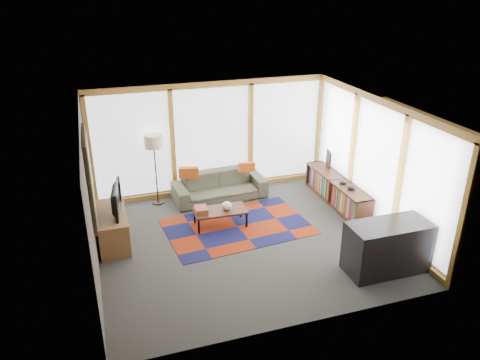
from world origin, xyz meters
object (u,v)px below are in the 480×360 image
object	(u,v)px
coffee_table	(220,218)
floor_lamp	(156,170)
sofa	(220,186)
bar_counter	(387,247)
bookshelf	(337,191)
tv_console	(113,228)
television	(112,199)

from	to	relation	value
coffee_table	floor_lamp	bearing A→B (deg)	126.19
sofa	floor_lamp	distance (m)	1.48
floor_lamp	coffee_table	xyz separation A→B (m)	(1.05, -1.44, -0.63)
bar_counter	sofa	bearing A→B (deg)	118.54
coffee_table	bookshelf	distance (m)	2.76
sofa	bar_counter	bearing A→B (deg)	-65.19
tv_console	television	size ratio (longest dim) A/B	1.38
tv_console	television	distance (m)	0.59
bookshelf	bar_counter	xyz separation A→B (m)	(-0.46, -2.57, 0.16)
television	floor_lamp	bearing A→B (deg)	-26.35
bookshelf	floor_lamp	bearing A→B (deg)	161.75
sofa	bookshelf	bearing A→B (deg)	-26.95
tv_console	bar_counter	distance (m)	4.99
sofa	coffee_table	world-z (taller)	sofa
sofa	floor_lamp	world-z (taller)	floor_lamp
floor_lamp	bar_counter	size ratio (longest dim) A/B	1.14
coffee_table	television	world-z (taller)	television
sofa	television	distance (m)	2.77
sofa	television	xyz separation A→B (m)	(-2.39, -1.25, 0.61)
tv_console	bar_counter	size ratio (longest dim) A/B	0.91
floor_lamp	coffee_table	bearing A→B (deg)	-53.81
tv_console	bar_counter	xyz separation A→B (m)	(4.40, -2.35, 0.12)
sofa	coffee_table	xyz separation A→B (m)	(-0.33, -1.23, -0.13)
sofa	bookshelf	world-z (taller)	sofa
sofa	floor_lamp	size ratio (longest dim) A/B	1.31
coffee_table	bookshelf	xyz separation A→B (m)	(2.75, 0.18, 0.11)
television	tv_console	bearing A→B (deg)	108.27
coffee_table	bookshelf	size ratio (longest dim) A/B	0.46
television	bar_counter	size ratio (longest dim) A/B	0.66
tv_console	bookshelf	bearing A→B (deg)	2.56
bookshelf	bar_counter	distance (m)	2.62
sofa	tv_console	world-z (taller)	tv_console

